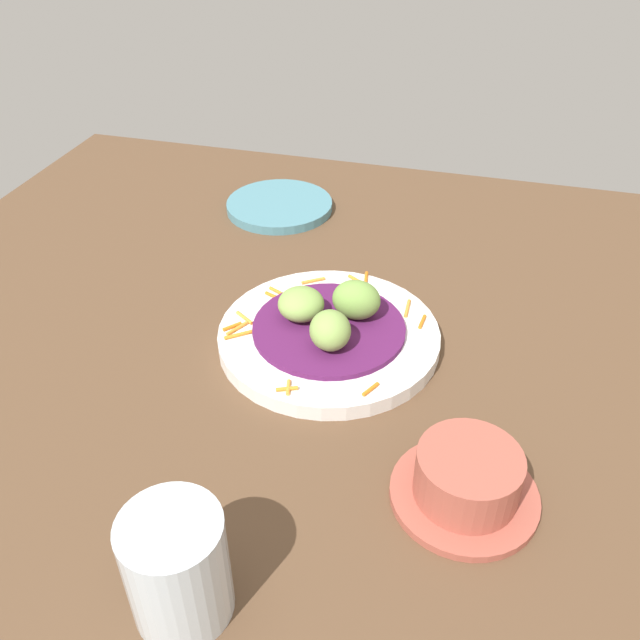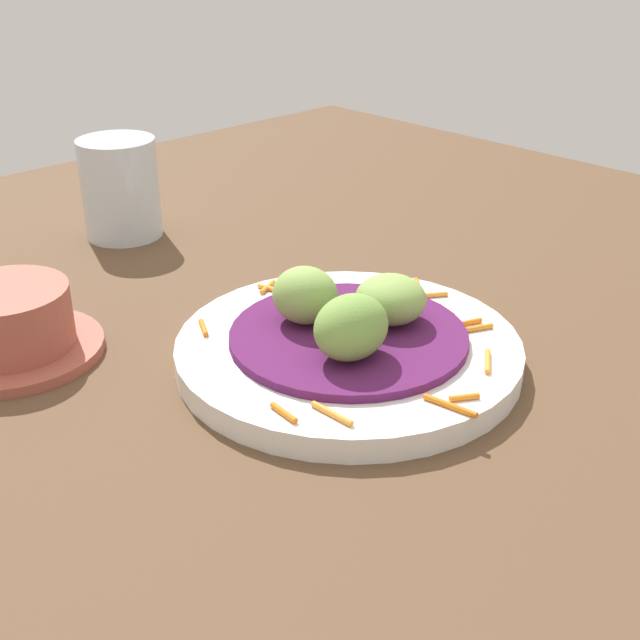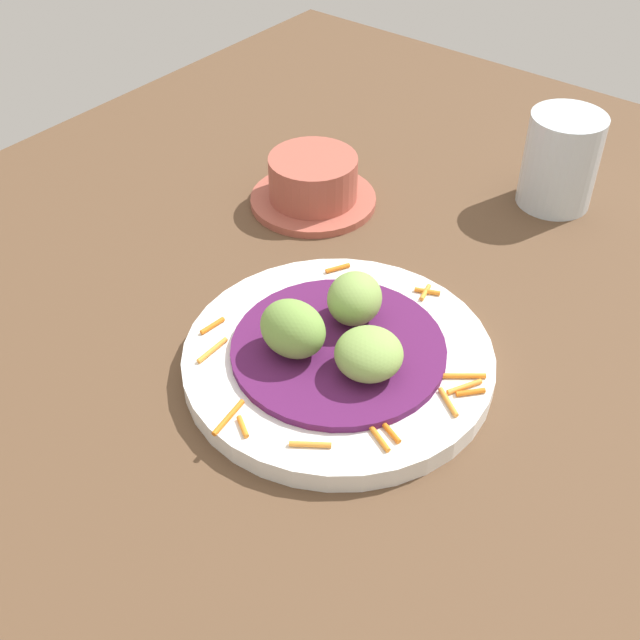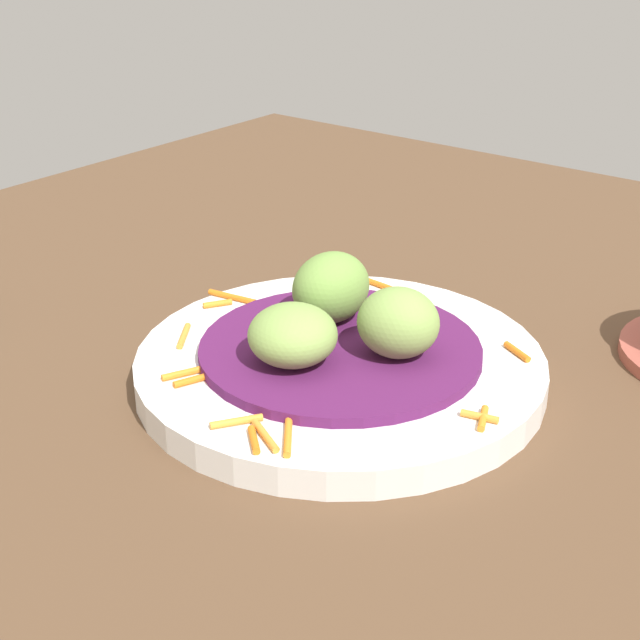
% 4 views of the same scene
% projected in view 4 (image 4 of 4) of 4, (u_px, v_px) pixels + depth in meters
% --- Properties ---
extents(table_surface, '(1.10, 1.10, 0.02)m').
position_uv_depth(table_surface, '(384.00, 450.00, 0.52)').
color(table_surface, brown).
rests_on(table_surface, ground).
extents(main_plate, '(0.25, 0.25, 0.02)m').
position_uv_depth(main_plate, '(340.00, 367.00, 0.57)').
color(main_plate, white).
rests_on(main_plate, table_surface).
extents(cabbage_bed, '(0.17, 0.17, 0.01)m').
position_uv_depth(cabbage_bed, '(340.00, 349.00, 0.56)').
color(cabbage_bed, '#51194C').
rests_on(cabbage_bed, main_plate).
extents(carrot_garnish, '(0.22, 0.24, 0.00)m').
position_uv_depth(carrot_garnish, '(294.00, 362.00, 0.55)').
color(carrot_garnish, orange).
rests_on(carrot_garnish, main_plate).
extents(guac_scoop_left, '(0.06, 0.06, 0.04)m').
position_uv_depth(guac_scoop_left, '(398.00, 323.00, 0.54)').
color(guac_scoop_left, '#84A851').
rests_on(guac_scoop_left, cabbage_bed).
extents(guac_scoop_center, '(0.06, 0.05, 0.04)m').
position_uv_depth(guac_scoop_center, '(331.00, 287.00, 0.58)').
color(guac_scoop_center, '#759E47').
rests_on(guac_scoop_center, cabbage_bed).
extents(guac_scoop_right, '(0.07, 0.07, 0.03)m').
position_uv_depth(guac_scoop_right, '(293.00, 335.00, 0.53)').
color(guac_scoop_right, '#84A851').
rests_on(guac_scoop_right, cabbage_bed).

